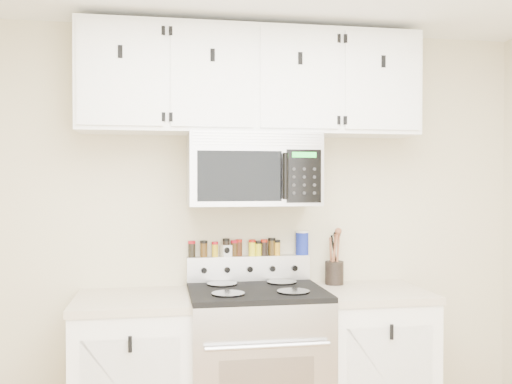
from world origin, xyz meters
TOP-DOWN VIEW (x-y plane):
  - back_wall at (0.00, 1.75)m, footprint 3.50×0.01m
  - range at (0.00, 1.43)m, footprint 0.76×0.65m
  - base_cabinet_left at (-0.69, 1.45)m, footprint 0.64×0.62m
  - base_cabinet_right at (0.69, 1.45)m, footprint 0.64×0.62m
  - microwave at (0.00, 1.55)m, footprint 0.76×0.44m
  - upper_cabinets at (-0.00, 1.58)m, footprint 2.00×0.35m
  - utensil_crock at (0.53, 1.64)m, footprint 0.11×0.11m
  - kitchen_timer at (-0.14, 1.71)m, footprint 0.07×0.07m
  - salt_canister at (0.34, 1.71)m, footprint 0.08×0.08m
  - spice_jar_0 at (-0.35, 1.71)m, footprint 0.05×0.05m
  - spice_jar_1 at (-0.28, 1.71)m, footprint 0.05×0.05m
  - spice_jar_2 at (-0.21, 1.71)m, footprint 0.04×0.04m
  - spice_jar_3 at (-0.14, 1.71)m, footprint 0.04×0.04m
  - spice_jar_4 at (-0.09, 1.71)m, footprint 0.05×0.05m
  - spice_jar_5 at (-0.06, 1.71)m, footprint 0.04×0.04m
  - spice_jar_6 at (0.02, 1.71)m, footprint 0.04×0.04m
  - spice_jar_7 at (0.06, 1.71)m, footprint 0.04×0.04m
  - spice_jar_8 at (0.10, 1.71)m, footprint 0.04×0.04m
  - spice_jar_9 at (0.15, 1.71)m, footprint 0.05×0.05m
  - spice_jar_10 at (0.18, 1.71)m, footprint 0.04×0.04m

SIDE VIEW (x-z plane):
  - base_cabinet_left at x=-0.69m, z-range 0.00..0.92m
  - base_cabinet_right at x=0.69m, z-range 0.00..0.92m
  - range at x=0.00m, z-range -0.06..1.04m
  - utensil_crock at x=0.53m, z-range 0.84..1.17m
  - kitchen_timer at x=-0.14m, z-range 1.10..1.17m
  - spice_jar_7 at x=0.06m, z-range 1.10..1.19m
  - spice_jar_2 at x=-0.21m, z-range 1.10..1.19m
  - spice_jar_10 at x=0.18m, z-range 1.10..1.20m
  - spice_jar_4 at x=-0.09m, z-range 1.10..1.20m
  - spice_jar_0 at x=-0.35m, z-range 1.10..1.20m
  - spice_jar_1 at x=-0.28m, z-range 1.10..1.20m
  - spice_jar_8 at x=0.10m, z-range 1.10..1.20m
  - spice_jar_6 at x=0.02m, z-range 1.10..1.20m
  - spice_jar_5 at x=-0.06m, z-range 1.10..1.20m
  - spice_jar_9 at x=0.15m, z-range 1.10..1.21m
  - spice_jar_3 at x=-0.14m, z-range 1.10..1.21m
  - salt_canister at x=0.34m, z-range 1.10..1.25m
  - back_wall at x=0.00m, z-range 0.00..2.50m
  - microwave at x=0.00m, z-range 1.42..1.84m
  - upper_cabinets at x=0.00m, z-range 1.84..2.46m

